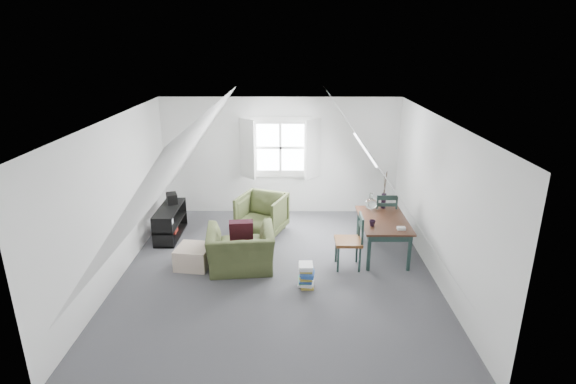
{
  "coord_description": "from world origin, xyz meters",
  "views": [
    {
      "loc": [
        0.22,
        -6.54,
        3.61
      ],
      "look_at": [
        0.18,
        0.6,
        1.18
      ],
      "focal_mm": 28.0,
      "sensor_mm": 36.0,
      "label": 1
    }
  ],
  "objects_px": {
    "dining_table": "(383,224)",
    "media_shelf": "(170,224)",
    "ottoman": "(194,257)",
    "magazine_stack": "(306,275)",
    "dining_chair_far": "(384,215)",
    "dining_chair_near": "(351,240)",
    "armchair_near": "(242,269)",
    "armchair_far": "(262,232)"
  },
  "relations": [
    {
      "from": "dining_table",
      "to": "media_shelf",
      "type": "bearing_deg",
      "value": 168.47
    },
    {
      "from": "ottoman",
      "to": "armchair_far",
      "type": "bearing_deg",
      "value": 53.01
    },
    {
      "from": "armchair_far",
      "to": "media_shelf",
      "type": "height_order",
      "value": "media_shelf"
    },
    {
      "from": "ottoman",
      "to": "media_shelf",
      "type": "height_order",
      "value": "media_shelf"
    },
    {
      "from": "dining_chair_near",
      "to": "media_shelf",
      "type": "distance_m",
      "value": 3.52
    },
    {
      "from": "dining_table",
      "to": "media_shelf",
      "type": "distance_m",
      "value": 4.0
    },
    {
      "from": "armchair_far",
      "to": "magazine_stack",
      "type": "distance_m",
      "value": 2.2
    },
    {
      "from": "dining_chair_far",
      "to": "ottoman",
      "type": "bearing_deg",
      "value": 10.07
    },
    {
      "from": "media_shelf",
      "to": "magazine_stack",
      "type": "distance_m",
      "value": 3.14
    },
    {
      "from": "dining_table",
      "to": "media_shelf",
      "type": "height_order",
      "value": "dining_table"
    },
    {
      "from": "ottoman",
      "to": "dining_chair_far",
      "type": "height_order",
      "value": "dining_chair_far"
    },
    {
      "from": "armchair_far",
      "to": "dining_table",
      "type": "xyz_separation_m",
      "value": [
        2.17,
        -0.93,
        0.58
      ]
    },
    {
      "from": "ottoman",
      "to": "magazine_stack",
      "type": "distance_m",
      "value": 1.96
    },
    {
      "from": "armchair_far",
      "to": "dining_chair_far",
      "type": "distance_m",
      "value": 2.39
    },
    {
      "from": "armchair_near",
      "to": "dining_chair_near",
      "type": "distance_m",
      "value": 1.87
    },
    {
      "from": "armchair_near",
      "to": "dining_table",
      "type": "distance_m",
      "value": 2.55
    },
    {
      "from": "dining_chair_far",
      "to": "armchair_near",
      "type": "bearing_deg",
      "value": 16.73
    },
    {
      "from": "ottoman",
      "to": "dining_chair_near",
      "type": "relative_size",
      "value": 0.58
    },
    {
      "from": "armchair_near",
      "to": "ottoman",
      "type": "bearing_deg",
      "value": -11.81
    },
    {
      "from": "armchair_near",
      "to": "ottoman",
      "type": "distance_m",
      "value": 0.83
    },
    {
      "from": "armchair_near",
      "to": "armchair_far",
      "type": "height_order",
      "value": "armchair_far"
    },
    {
      "from": "ottoman",
      "to": "dining_table",
      "type": "xyz_separation_m",
      "value": [
        3.22,
        0.48,
        0.4
      ]
    },
    {
      "from": "ottoman",
      "to": "dining_table",
      "type": "bearing_deg",
      "value": 8.4
    },
    {
      "from": "armchair_near",
      "to": "dining_chair_near",
      "type": "relative_size",
      "value": 1.16
    },
    {
      "from": "armchair_far",
      "to": "magazine_stack",
      "type": "height_order",
      "value": "armchair_far"
    },
    {
      "from": "armchair_far",
      "to": "media_shelf",
      "type": "relative_size",
      "value": 0.75
    },
    {
      "from": "armchair_far",
      "to": "magazine_stack",
      "type": "bearing_deg",
      "value": -47.66
    },
    {
      "from": "dining_chair_far",
      "to": "dining_table",
      "type": "bearing_deg",
      "value": 68.17
    },
    {
      "from": "dining_chair_far",
      "to": "dining_chair_near",
      "type": "height_order",
      "value": "dining_chair_far"
    },
    {
      "from": "armchair_far",
      "to": "ottoman",
      "type": "relative_size",
      "value": 1.61
    },
    {
      "from": "armchair_near",
      "to": "dining_table",
      "type": "height_order",
      "value": "dining_table"
    },
    {
      "from": "armchair_near",
      "to": "dining_chair_far",
      "type": "xyz_separation_m",
      "value": [
        2.58,
        1.21,
        0.48
      ]
    },
    {
      "from": "armchair_near",
      "to": "ottoman",
      "type": "relative_size",
      "value": 2.01
    },
    {
      "from": "armchair_near",
      "to": "media_shelf",
      "type": "relative_size",
      "value": 0.94
    },
    {
      "from": "dining_table",
      "to": "armchair_near",
      "type": "bearing_deg",
      "value": -168.22
    },
    {
      "from": "media_shelf",
      "to": "magazine_stack",
      "type": "bearing_deg",
      "value": -36.4
    },
    {
      "from": "armchair_far",
      "to": "dining_table",
      "type": "bearing_deg",
      "value": -2.4
    },
    {
      "from": "armchair_near",
      "to": "dining_chair_near",
      "type": "bearing_deg",
      "value": 176.31
    },
    {
      "from": "dining_chair_far",
      "to": "media_shelf",
      "type": "height_order",
      "value": "dining_chair_far"
    },
    {
      "from": "dining_chair_far",
      "to": "magazine_stack",
      "type": "distance_m",
      "value": 2.35
    },
    {
      "from": "armchair_far",
      "to": "magazine_stack",
      "type": "xyz_separation_m",
      "value": [
        0.8,
        -2.03,
        0.18
      ]
    },
    {
      "from": "media_shelf",
      "to": "armchair_far",
      "type": "bearing_deg",
      "value": 5.91
    }
  ]
}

